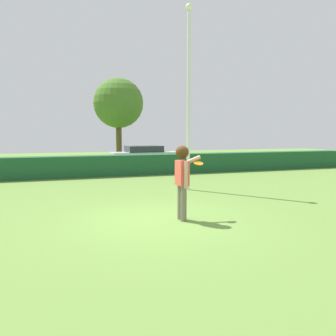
{
  "coord_description": "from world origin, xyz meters",
  "views": [
    {
      "loc": [
        -2.57,
        -7.75,
        2.07
      ],
      "look_at": [
        0.42,
        0.79,
        1.15
      ],
      "focal_mm": 37.19,
      "sensor_mm": 36.0,
      "label": 1
    }
  ],
  "objects_px": {
    "person": "(182,174)",
    "frisbee": "(198,163)",
    "parked_car_silver": "(144,155)",
    "lamppost": "(189,90)",
    "oak_tree": "(118,103)"
  },
  "relations": [
    {
      "from": "person",
      "to": "frisbee",
      "type": "relative_size",
      "value": 7.63
    },
    {
      "from": "person",
      "to": "parked_car_silver",
      "type": "bearing_deg",
      "value": 78.36
    },
    {
      "from": "lamppost",
      "to": "oak_tree",
      "type": "height_order",
      "value": "lamppost"
    },
    {
      "from": "frisbee",
      "to": "parked_car_silver",
      "type": "distance_m",
      "value": 13.86
    },
    {
      "from": "lamppost",
      "to": "parked_car_silver",
      "type": "relative_size",
      "value": 1.54
    },
    {
      "from": "frisbee",
      "to": "oak_tree",
      "type": "relative_size",
      "value": 0.04
    },
    {
      "from": "person",
      "to": "lamppost",
      "type": "relative_size",
      "value": 0.27
    },
    {
      "from": "frisbee",
      "to": "oak_tree",
      "type": "bearing_deg",
      "value": 84.99
    },
    {
      "from": "frisbee",
      "to": "oak_tree",
      "type": "distance_m",
      "value": 17.64
    },
    {
      "from": "parked_car_silver",
      "to": "oak_tree",
      "type": "distance_m",
      "value": 5.15
    },
    {
      "from": "person",
      "to": "oak_tree",
      "type": "height_order",
      "value": "oak_tree"
    },
    {
      "from": "person",
      "to": "parked_car_silver",
      "type": "distance_m",
      "value": 14.09
    },
    {
      "from": "person",
      "to": "oak_tree",
      "type": "distance_m",
      "value": 17.88
    },
    {
      "from": "person",
      "to": "frisbee",
      "type": "height_order",
      "value": "person"
    },
    {
      "from": "person",
      "to": "oak_tree",
      "type": "xyz_separation_m",
      "value": [
        2.0,
        17.51,
        3.05
      ]
    }
  ]
}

